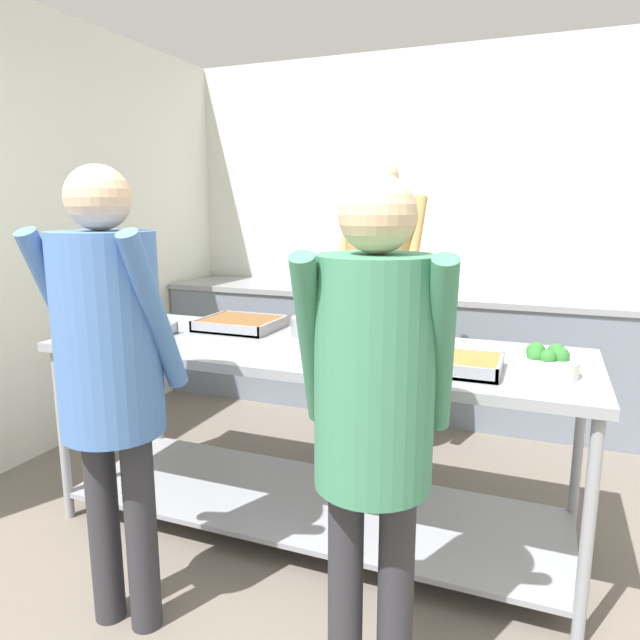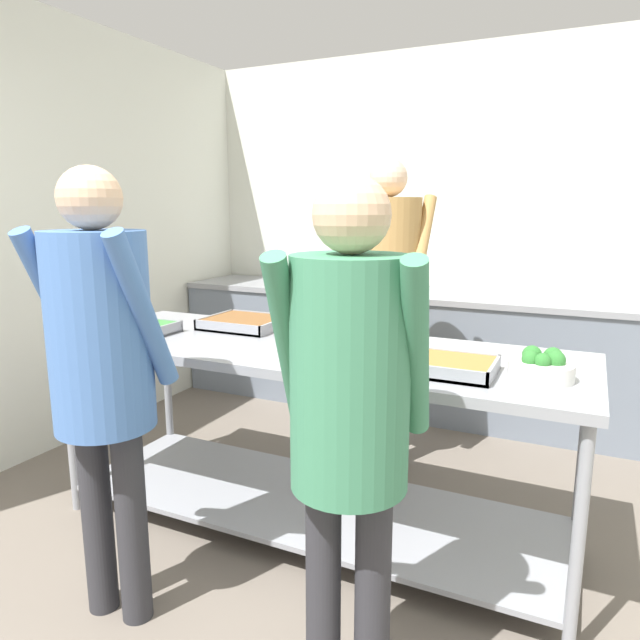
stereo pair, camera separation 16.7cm
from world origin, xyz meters
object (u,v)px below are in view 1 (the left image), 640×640
Objects in this scene: plate_stack at (350,361)px; cook_behind_counter at (378,280)px; guest_serving_right at (374,396)px; broccoli_bowl at (546,363)px; guest_serving_left at (110,355)px; water_bottle at (291,272)px; serving_tray_greens at (241,324)px; serving_tray_roast at (126,331)px; serving_tray_vegetables at (446,363)px; sauce_pan at (315,326)px.

cook_behind_counter is (-0.20, 1.09, 0.18)m from plate_stack.
guest_serving_right is 0.90× the size of cook_behind_counter.
guest_serving_right is (-0.45, -0.72, 0.05)m from broccoli_bowl.
guest_serving_left reaches higher than water_bottle.
cook_behind_counter is at bearing 105.65° from guest_serving_right.
plate_stack is 0.13× the size of cook_behind_counter.
broccoli_bowl is (0.71, 0.15, 0.03)m from plate_stack.
cook_behind_counter is at bearing -42.14° from water_bottle.
water_bottle is at bearing 100.80° from guest_serving_left.
water_bottle is (-1.85, 1.79, 0.08)m from broccoli_bowl.
broccoli_bowl is 1.32m from cook_behind_counter.
broccoli_bowl is (1.45, -0.30, 0.02)m from serving_tray_greens.
serving_tray_roast and serving_tray_vegetables have the same top height.
broccoli_bowl is at bearing -45.88° from cook_behind_counter.
water_bottle is at bearing 118.29° from sauce_pan.
guest_serving_right is at bearing 0.84° from guest_serving_left.
serving_tray_roast is 1.52× the size of water_bottle.
sauce_pan reaches higher than serving_tray_greens.
guest_serving_right reaches higher than serving_tray_roast.
water_bottle is at bearing 119.12° from guest_serving_right.
water_bottle is (-1.13, 1.93, 0.10)m from plate_stack.
guest_serving_left reaches higher than guest_serving_right.
cook_behind_counter is 1.26m from water_bottle.
guest_serving_right is (0.92, 0.01, -0.03)m from guest_serving_left.
broccoli_bowl is at bearing -44.05° from water_bottle.
water_bottle reaches higher than broccoli_bowl.
water_bottle is (-1.40, 2.51, 0.03)m from guest_serving_right.
serving_tray_roast is at bearing -133.72° from cook_behind_counter.
serving_tray_vegetables is (1.10, -0.36, -0.00)m from serving_tray_greens.
guest_serving_left is 1.03× the size of guest_serving_right.
sauce_pan is 1.70m from water_bottle.
guest_serving_right is at bearing -59.68° from sauce_pan.
broccoli_bowl is 0.13× the size of cook_behind_counter.
water_bottle is (-1.49, 1.85, 0.10)m from serving_tray_vegetables.
cook_behind_counter is 7.03× the size of water_bottle.
water_bottle reaches higher than plate_stack.
serving_tray_greens and serving_tray_vegetables have the same top height.
guest_serving_left is (0.09, -1.04, 0.10)m from serving_tray_greens.
guest_serving_left reaches higher than sauce_pan.
sauce_pan is at bearing 22.76° from serving_tray_roast.
guest_serving_left is at bearing -179.16° from guest_serving_right.
cook_behind_counter reaches higher than sauce_pan.
serving_tray_greens is at bearing -75.22° from water_bottle.
water_bottle is (-0.39, 1.48, 0.10)m from serving_tray_greens.
sauce_pan is at bearing 126.98° from plate_stack.
guest_serving_left is at bearing -151.63° from broccoli_bowl.
cook_behind_counter is (0.13, 0.65, 0.15)m from sauce_pan.
cook_behind_counter is at bearing 119.08° from serving_tray_vegetables.
serving_tray_roast is 0.55m from serving_tray_greens.
cook_behind_counter is (-0.92, 0.94, 0.15)m from broccoli_bowl.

